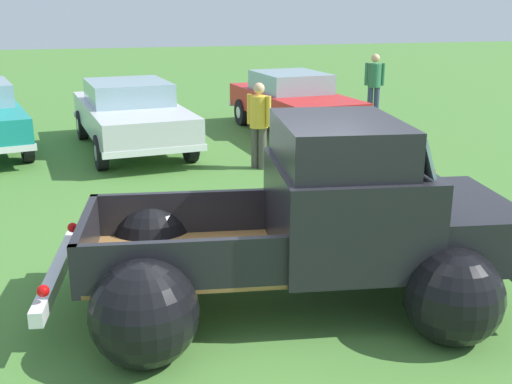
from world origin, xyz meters
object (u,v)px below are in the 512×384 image
vintage_pickup_truck (320,233)px  show_car_1 (130,113)px  spectator_0 (259,120)px  show_car_2 (292,100)px  spectator_1 (374,82)px  lane_cone_0 (434,189)px

vintage_pickup_truck → show_car_1: vintage_pickup_truck is taller
show_car_1 → vintage_pickup_truck: bearing=3.4°
vintage_pickup_truck → spectator_0: vintage_pickup_truck is taller
show_car_1 → show_car_2: size_ratio=1.06×
spectator_1 → lane_cone_0: spectator_1 is taller
vintage_pickup_truck → spectator_0: size_ratio=2.99×
show_car_1 → spectator_0: (2.20, -2.27, 0.13)m
show_car_2 → vintage_pickup_truck: bearing=-22.0°
show_car_1 → spectator_1: size_ratio=2.82×
spectator_0 → spectator_1: bearing=6.6°
show_car_2 → lane_cone_0: show_car_2 is taller
show_car_1 → spectator_1: 6.97m
vintage_pickup_truck → spectator_0: bearing=89.2°
spectator_1 → show_car_2: bearing=-40.9°
show_car_1 → lane_cone_0: show_car_1 is taller
vintage_pickup_truck → show_car_1: (-1.37, 7.71, 0.03)m
vintage_pickup_truck → lane_cone_0: bearing=49.2°
spectator_0 → spectator_1: spectator_1 is taller
show_car_2 → lane_cone_0: (0.26, -6.07, -0.47)m
spectator_1 → lane_cone_0: bearing=4.0°
vintage_pickup_truck → spectator_0: 5.50m
vintage_pickup_truck → spectator_1: size_ratio=2.82×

